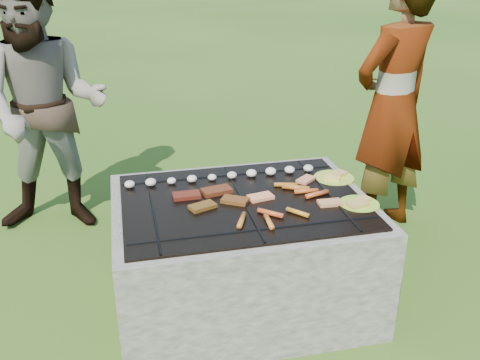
% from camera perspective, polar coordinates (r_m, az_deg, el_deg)
% --- Properties ---
extents(lawn, '(60.00, 60.00, 0.00)m').
position_cam_1_polar(lawn, '(3.02, 0.22, -12.61)').
color(lawn, '#254912').
rests_on(lawn, ground).
extents(fire_pit, '(1.30, 1.00, 0.62)m').
position_cam_1_polar(fire_pit, '(2.87, 0.22, -8.06)').
color(fire_pit, '#9D968B').
rests_on(fire_pit, ground).
extents(mushrooms, '(1.06, 0.06, 0.04)m').
position_cam_1_polar(mushrooms, '(2.94, -1.46, 0.48)').
color(mushrooms, beige).
rests_on(mushrooms, fire_pit).
extents(pork_slabs, '(0.38, 0.28, 0.02)m').
position_cam_1_polar(pork_slabs, '(2.72, -3.18, -1.81)').
color(pork_slabs, maroon).
rests_on(pork_slabs, fire_pit).
extents(sausages, '(0.55, 0.47, 0.03)m').
position_cam_1_polar(sausages, '(2.67, 4.95, -2.34)').
color(sausages, orange).
rests_on(sausages, fire_pit).
extents(bread_on_grate, '(0.45, 0.40, 0.02)m').
position_cam_1_polar(bread_on_grate, '(2.77, 5.95, -1.47)').
color(bread_on_grate, '#ECA578').
rests_on(bread_on_grate, fire_pit).
extents(plate_far, '(0.25, 0.25, 0.03)m').
position_cam_1_polar(plate_far, '(3.01, 10.02, 0.23)').
color(plate_far, '#FFED3C').
rests_on(plate_far, fire_pit).
extents(plate_near, '(0.25, 0.25, 0.03)m').
position_cam_1_polar(plate_near, '(2.73, 12.58, -2.51)').
color(plate_near, yellow).
rests_on(plate_near, fire_pit).
extents(cook, '(0.73, 0.61, 1.72)m').
position_cam_1_polar(cook, '(3.56, 15.99, 7.64)').
color(cook, '#A09285').
rests_on(cook, ground).
extents(bystander, '(0.90, 0.75, 1.68)m').
position_cam_1_polar(bystander, '(3.66, -20.04, 7.23)').
color(bystander, gray).
rests_on(bystander, ground).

